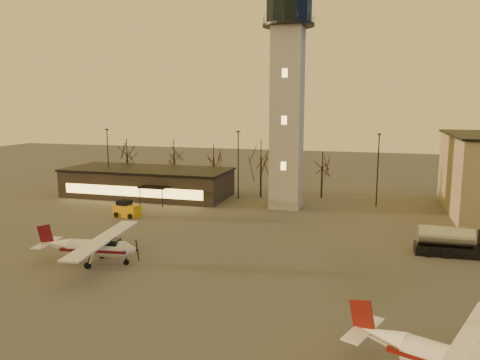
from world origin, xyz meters
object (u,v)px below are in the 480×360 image
Objects in this scene: control_tower at (287,87)px; fuel_truck at (457,244)px; cessna_rear at (100,251)px; terminal at (148,182)px; service_cart at (127,210)px.

control_tower reaches higher than fuel_truck.
terminal is at bearing 101.87° from cessna_rear.
cessna_rear is 17.83m from service_cart.
fuel_truck is at bearing -23.71° from terminal.
fuel_truck is (41.26, -18.12, -1.07)m from terminal.
service_cart is (-37.59, 5.24, -0.32)m from fuel_truck.
cessna_rear is 1.68× the size of fuel_truck.
terminal reaches higher than service_cart.
control_tower is at bearing 38.43° from service_cart.
cessna_rear reaches higher than fuel_truck.
terminal is 13.47m from service_cart.
terminal is at bearing 155.19° from fuel_truck.
fuel_truck is (30.88, 11.28, -0.09)m from cessna_rear.
control_tower is 29.39m from fuel_truck.
control_tower reaches higher than cessna_rear.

